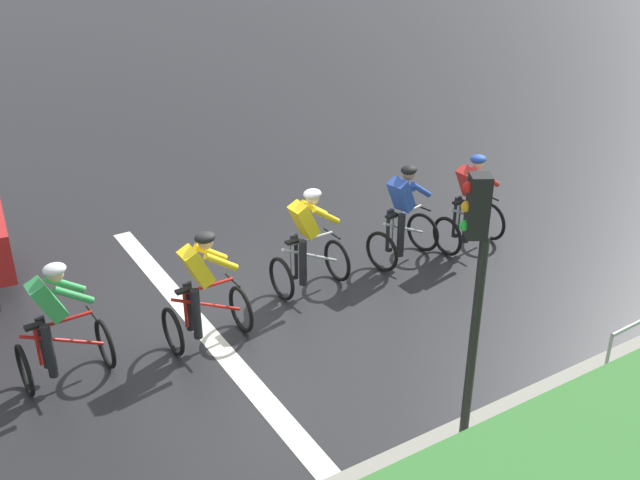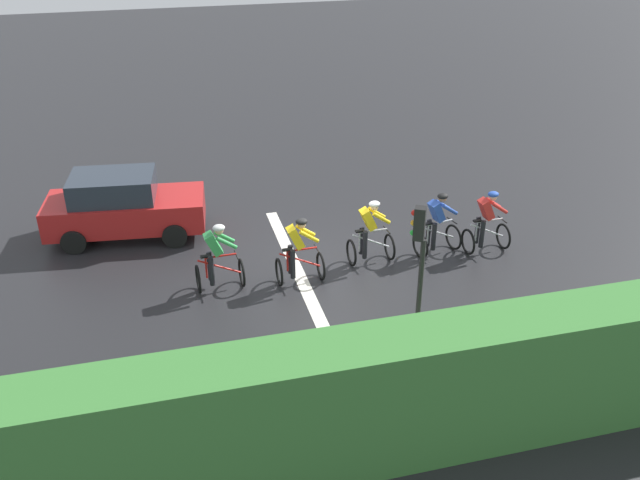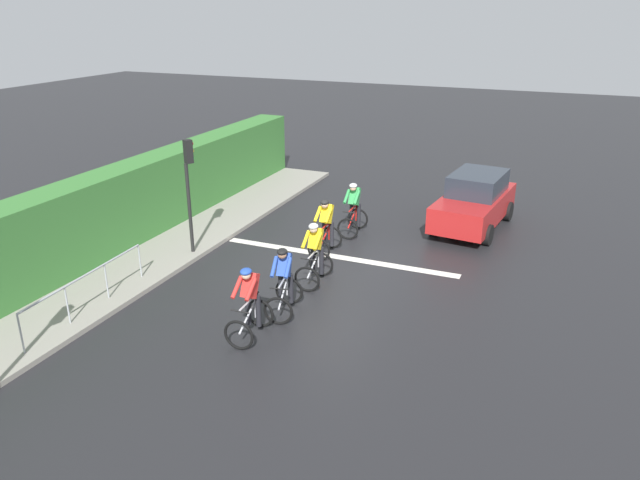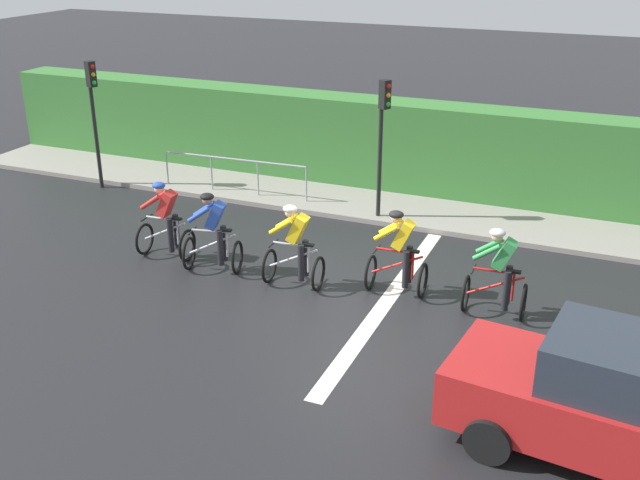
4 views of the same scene
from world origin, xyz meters
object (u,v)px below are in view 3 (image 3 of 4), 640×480
Objects in this scene: cyclist_mid at (315,254)px; traffic_light_near_crossing at (189,180)px; cyclist_second at (284,282)px; pedestrian_railing_kerbside at (86,283)px; cyclist_fourth at (326,228)px; cyclist_lead at (249,304)px; car_red at (475,201)px; cyclist_trailing at (354,209)px.

traffic_light_near_crossing is (3.93, -0.39, 1.43)m from cyclist_mid.
pedestrian_railing_kerbside is at bearing 23.69° from cyclist_second.
pedestrian_railing_kerbside is at bearing 56.52° from cyclist_fourth.
traffic_light_near_crossing is (3.45, 1.53, 1.43)m from cyclist_fourth.
cyclist_second is 4.51m from pedestrian_railing_kerbside.
car_red is at bearing -109.99° from cyclist_lead.
pedestrian_railing_kerbside is at bearing 41.03° from cyclist_mid.
cyclist_mid is 1.98m from cyclist_fourth.
car_red is 8.96m from traffic_light_near_crossing.
car_red is at bearing -141.87° from traffic_light_near_crossing.
cyclist_lead and cyclist_second have the same top height.
car_red reaches higher than cyclist_lead.
traffic_light_near_crossing reaches higher than cyclist_second.
pedestrian_railing_kerbside is (3.65, 5.52, 0.01)m from cyclist_fourth.
cyclist_lead is 5.27m from traffic_light_near_crossing.
cyclist_lead is at bearing 93.26° from cyclist_fourth.
cyclist_mid is at bearing 62.61° from car_red.
cyclist_second and cyclist_mid have the same top height.
cyclist_trailing is 0.50× the size of traffic_light_near_crossing.
traffic_light_near_crossing is 4.24m from pedestrian_railing_kerbside.
cyclist_fourth is at bearing 48.23° from car_red.
cyclist_second is 4.71m from traffic_light_near_crossing.
cyclist_lead is at bearing -172.00° from pedestrian_railing_kerbside.
pedestrian_railing_kerbside is (3.93, 0.55, 0.01)m from cyclist_lead.
traffic_light_near_crossing reaches higher than cyclist_trailing.
cyclist_trailing is at bearing -136.73° from traffic_light_near_crossing.
cyclist_lead is at bearing 70.01° from car_red.
cyclist_trailing is 8.32m from pedestrian_railing_kerbside.
cyclist_fourth is at bearing -82.60° from cyclist_second.
traffic_light_near_crossing is at bearing 38.13° from car_red.
cyclist_lead is 1.27m from cyclist_second.
cyclist_second is 1.00× the size of cyclist_trailing.
cyclist_lead is at bearing 90.98° from cyclist_trailing.
cyclist_second is 1.78m from cyclist_mid.
cyclist_mid is at bearing 174.27° from traffic_light_near_crossing.
cyclist_second reaches higher than pedestrian_railing_kerbside.
car_red reaches higher than cyclist_second.
cyclist_second is at bearing -98.96° from cyclist_lead.
cyclist_trailing is at bearing -85.19° from cyclist_mid.
cyclist_mid is 6.60m from car_red.
pedestrian_railing_kerbside is (4.13, 1.81, 0.01)m from cyclist_second.
pedestrian_railing_kerbside is at bearing 52.84° from car_red.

